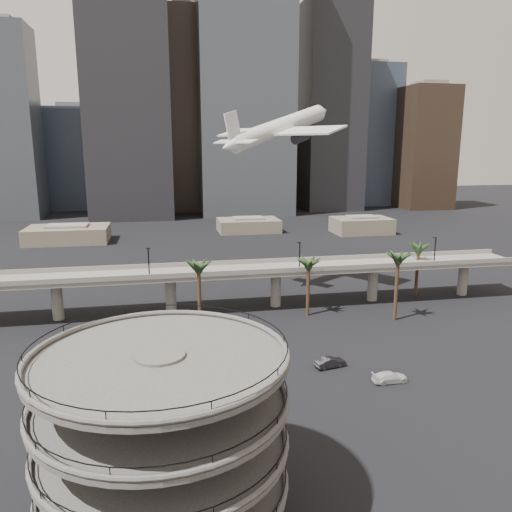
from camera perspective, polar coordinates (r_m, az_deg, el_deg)
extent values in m
plane|color=black|center=(56.82, 4.21, -23.63)|extent=(700.00, 700.00, 0.00)
cylinder|color=#4D4A47|center=(47.59, -10.55, -20.08)|extent=(4.40, 4.40, 16.50)
cylinder|color=#4D4A47|center=(49.98, -10.34, -24.18)|extent=(22.00, 22.00, 0.45)
torus|color=#4D4A47|center=(49.69, -10.36, -23.74)|extent=(22.20, 22.20, 0.50)
torus|color=black|center=(49.23, -10.40, -22.98)|extent=(21.80, 21.80, 0.10)
cylinder|color=#4D4A47|center=(47.71, -10.54, -20.31)|extent=(22.00, 22.00, 0.45)
torus|color=#4D4A47|center=(47.46, -10.56, -19.83)|extent=(22.20, 22.20, 0.50)
torus|color=black|center=(47.04, -10.60, -19.00)|extent=(21.80, 21.80, 0.10)
cylinder|color=#4D4A47|center=(45.68, -10.74, -16.08)|extent=(22.00, 22.00, 0.45)
torus|color=#4D4A47|center=(45.46, -10.77, -15.56)|extent=(22.20, 22.20, 0.50)
torus|color=black|center=(45.09, -10.81, -14.66)|extent=(21.80, 21.80, 0.10)
cylinder|color=#4D4A47|center=(43.93, -10.96, -11.49)|extent=(22.00, 22.00, 0.45)
torus|color=#4D4A47|center=(43.74, -10.98, -10.92)|extent=(22.20, 22.20, 0.50)
torus|color=black|center=(43.43, -11.03, -9.95)|extent=(21.80, 21.80, 0.10)
cube|color=slate|center=(103.18, -3.68, -1.85)|extent=(130.00, 9.00, 0.90)
cube|color=slate|center=(98.64, -3.35, -1.97)|extent=(130.00, 0.30, 1.00)
cube|color=slate|center=(107.31, -3.99, -0.80)|extent=(130.00, 0.30, 1.00)
cylinder|color=slate|center=(105.57, -21.77, -4.77)|extent=(2.20, 2.20, 8.00)
cylinder|color=slate|center=(103.56, -9.71, -4.36)|extent=(2.20, 2.20, 8.00)
cylinder|color=slate|center=(106.17, 2.26, -3.77)|extent=(2.20, 2.20, 8.00)
cylinder|color=slate|center=(113.09, 13.20, -3.08)|extent=(2.20, 2.20, 8.00)
cylinder|color=slate|center=(123.58, 22.57, -2.40)|extent=(2.20, 2.20, 8.00)
cylinder|color=black|center=(97.75, -12.16, -0.80)|extent=(0.24, 0.24, 6.00)
cylinder|color=black|center=(101.50, 5.01, -0.08)|extent=(0.24, 0.24, 6.00)
cylinder|color=black|center=(113.35, 19.76, 0.55)|extent=(0.24, 0.24, 6.00)
cylinder|color=#442D1D|center=(92.59, -6.48, -4.82)|extent=(0.70, 0.70, 12.15)
ellipsoid|color=#1D3317|center=(90.89, -6.58, -0.92)|extent=(4.40, 4.40, 2.00)
cylinder|color=#442D1D|center=(100.50, 5.97, -3.82)|extent=(0.70, 0.70, 10.80)
ellipsoid|color=#1D3317|center=(99.04, 6.04, -0.59)|extent=(4.40, 4.40, 2.00)
cylinder|color=#442D1D|center=(100.73, 15.74, -3.66)|extent=(0.70, 0.70, 12.60)
ellipsoid|color=#1D3317|center=(99.13, 15.97, 0.07)|extent=(4.40, 4.40, 2.00)
cylinder|color=#442D1D|center=(118.34, 17.92, -1.76)|extent=(0.70, 0.70, 11.25)
ellipsoid|color=#1D3317|center=(117.07, 18.12, 1.10)|extent=(4.40, 4.40, 2.00)
cube|color=#675C4C|center=(189.58, -20.69, 2.33)|extent=(28.00, 18.00, 5.50)
cube|color=slate|center=(189.09, -20.77, 3.26)|extent=(14.00, 9.00, 0.80)
cube|color=#675C4C|center=(199.66, -0.88, 3.53)|extent=(24.00, 16.00, 5.00)
cube|color=slate|center=(199.24, -0.88, 4.36)|extent=(12.00, 8.00, 0.80)
cube|color=#675C4C|center=(200.32, 11.96, 3.44)|extent=(22.00, 15.00, 6.00)
cube|color=slate|center=(199.83, 12.01, 4.40)|extent=(11.00, 7.50, 0.80)
cube|color=#40454B|center=(263.23, -26.57, 13.33)|extent=(26.00, 24.00, 86.64)
cube|color=#343F50|center=(292.42, -19.64, 10.41)|extent=(30.00, 30.00, 53.32)
cube|color=slate|center=(293.10, -20.05, 15.85)|extent=(16.50, 16.50, 2.40)
cube|color=black|center=(246.11, -14.56, 18.52)|extent=(38.00, 30.00, 122.19)
cube|color=#2F231A|center=(270.30, -7.51, 15.86)|extent=(28.00, 26.00, 99.97)
cube|color=slate|center=(278.16, -7.84, 26.43)|extent=(15.40, 14.30, 2.40)
cube|color=#40454B|center=(254.99, -1.35, 19.93)|extent=(45.00, 32.00, 133.29)
cube|color=#83705B|center=(292.29, 2.45, 10.45)|extent=(24.00, 24.00, 46.65)
cube|color=slate|center=(292.47, 2.49, 15.26)|extent=(13.20, 13.20, 2.40)
cube|color=black|center=(275.23, 8.62, 16.34)|extent=(30.00, 28.00, 105.52)
cube|color=#343F50|center=(302.97, 12.20, 13.21)|extent=(34.00, 30.00, 77.75)
cube|color=slate|center=(306.32, 12.56, 20.71)|extent=(18.70, 16.50, 2.40)
cube|color=#2F231A|center=(291.41, 18.71, 11.57)|extent=(26.00, 26.00, 64.43)
cube|color=slate|center=(293.18, 19.19, 18.09)|extent=(14.30, 14.30, 2.40)
cube|color=#83705B|center=(305.99, -5.31, 10.09)|extent=(22.00, 22.00, 42.21)
cube|color=slate|center=(305.91, -5.39, 14.26)|extent=(12.10, 12.10, 2.40)
cylinder|color=silver|center=(119.70, 2.75, 14.48)|extent=(27.46, 21.79, 11.67)
cone|color=silver|center=(133.17, 7.57, 16.04)|extent=(6.23, 6.07, 4.86)
cone|color=silver|center=(107.33, -3.14, 12.41)|extent=(5.87, 5.64, 4.43)
cube|color=silver|center=(118.97, 2.45, 14.05)|extent=(25.60, 31.09, 2.19)
cube|color=silver|center=(108.77, -2.36, 12.94)|extent=(8.77, 10.53, 0.94)
cube|color=silver|center=(108.29, -2.68, 14.53)|extent=(4.24, 3.28, 6.82)
cylinder|color=#242429|center=(123.67, 0.50, 13.36)|extent=(5.41, 4.82, 3.33)
cylinder|color=#242429|center=(115.82, 5.13, 13.38)|extent=(5.41, 4.82, 3.33)
imported|color=red|center=(68.83, -6.94, -15.99)|extent=(4.64, 2.22, 1.53)
imported|color=black|center=(79.47, 8.48, -11.93)|extent=(5.18, 2.72, 1.62)
imported|color=silver|center=(76.70, 15.04, -13.22)|extent=(5.34, 2.35, 1.53)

